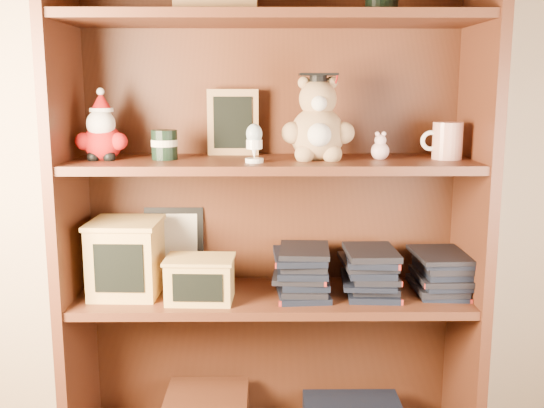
% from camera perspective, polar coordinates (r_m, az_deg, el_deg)
% --- Properties ---
extents(bookcase, '(1.20, 0.35, 1.60)m').
position_cam_1_polar(bookcase, '(1.90, -0.09, -0.94)').
color(bookcase, '#512717').
rests_on(bookcase, ground).
extents(shelf_lower, '(1.14, 0.33, 0.02)m').
position_cam_1_polar(shelf_lower, '(1.91, 0.00, -8.35)').
color(shelf_lower, '#512717').
rests_on(shelf_lower, ground).
extents(shelf_upper, '(1.14, 0.33, 0.02)m').
position_cam_1_polar(shelf_upper, '(1.82, 0.00, 3.63)').
color(shelf_upper, '#512717').
rests_on(shelf_upper, ground).
extents(santa_plush, '(0.15, 0.11, 0.21)m').
position_cam_1_polar(santa_plush, '(1.87, -14.99, 6.16)').
color(santa_plush, '#A50F0F').
rests_on(santa_plush, shelf_upper).
extents(teachers_tin, '(0.08, 0.08, 0.08)m').
position_cam_1_polar(teachers_tin, '(1.84, -9.61, 5.29)').
color(teachers_tin, black).
rests_on(teachers_tin, shelf_upper).
extents(chalkboard_plaque, '(0.15, 0.08, 0.20)m').
position_cam_1_polar(chalkboard_plaque, '(1.93, -3.52, 7.22)').
color(chalkboard_plaque, '#9E7547').
rests_on(chalkboard_plaque, shelf_upper).
extents(egg_cup, '(0.05, 0.05, 0.11)m').
position_cam_1_polar(egg_cup, '(1.74, -1.60, 5.60)').
color(egg_cup, white).
rests_on(egg_cup, shelf_upper).
extents(grad_teddy_bear, '(0.21, 0.18, 0.25)m').
position_cam_1_polar(grad_teddy_bear, '(1.81, 4.12, 6.97)').
color(grad_teddy_bear, '#A68257').
rests_on(grad_teddy_bear, shelf_upper).
extents(pink_figurine, '(0.05, 0.05, 0.08)m').
position_cam_1_polar(pink_figurine, '(1.84, 9.67, 4.93)').
color(pink_figurine, beige).
rests_on(pink_figurine, shelf_upper).
extents(teacher_mug, '(0.12, 0.08, 0.11)m').
position_cam_1_polar(teacher_mug, '(1.89, 15.37, 5.49)').
color(teacher_mug, silver).
rests_on(teacher_mug, shelf_upper).
extents(certificate_frame, '(0.19, 0.05, 0.23)m').
position_cam_1_polar(certificate_frame, '(2.03, -8.78, -3.57)').
color(certificate_frame, black).
rests_on(certificate_frame, shelf_lower).
extents(treats_box, '(0.21, 0.21, 0.22)m').
position_cam_1_polar(treats_box, '(1.92, -12.94, -4.66)').
color(treats_box, tan).
rests_on(treats_box, shelf_lower).
extents(pencils_box, '(0.20, 0.15, 0.13)m').
position_cam_1_polar(pencils_box, '(1.84, -6.48, -6.69)').
color(pencils_box, tan).
rests_on(pencils_box, shelf_lower).
extents(book_stack_left, '(0.14, 0.20, 0.13)m').
position_cam_1_polar(book_stack_left, '(1.89, 2.77, -6.14)').
color(book_stack_left, black).
rests_on(book_stack_left, shelf_lower).
extents(book_stack_mid, '(0.14, 0.20, 0.13)m').
position_cam_1_polar(book_stack_mid, '(1.91, 8.78, -6.06)').
color(book_stack_mid, black).
rests_on(book_stack_mid, shelf_lower).
extents(book_stack_right, '(0.14, 0.20, 0.13)m').
position_cam_1_polar(book_stack_right, '(1.96, 14.88, -5.91)').
color(book_stack_right, black).
rests_on(book_stack_right, shelf_lower).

